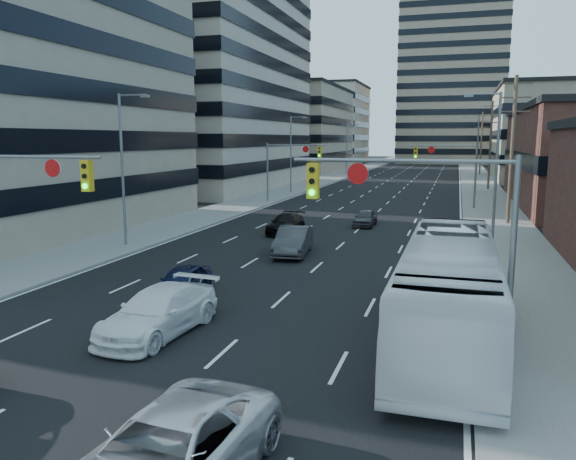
# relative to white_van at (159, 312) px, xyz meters

# --- Properties ---
(ground) EXTENTS (400.00, 400.00, 0.00)m
(ground) POSITION_rel_white_van_xyz_m (0.92, -7.04, -0.76)
(ground) COLOR black
(ground) RESTS_ON ground
(road_surface) EXTENTS (18.00, 300.00, 0.02)m
(road_surface) POSITION_rel_white_van_xyz_m (0.92, 122.96, -0.75)
(road_surface) COLOR black
(road_surface) RESTS_ON ground
(sidewalk_left) EXTENTS (5.00, 300.00, 0.15)m
(sidewalk_left) POSITION_rel_white_van_xyz_m (-10.58, 122.96, -0.69)
(sidewalk_left) COLOR slate
(sidewalk_left) RESTS_ON ground
(sidewalk_right) EXTENTS (5.00, 300.00, 0.15)m
(sidewalk_right) POSITION_rel_white_van_xyz_m (12.42, 122.96, -0.69)
(sidewalk_right) COLOR slate
(sidewalk_right) RESTS_ON ground
(office_left_mid) EXTENTS (26.00, 34.00, 28.00)m
(office_left_mid) POSITION_rel_white_van_xyz_m (-26.08, 52.96, 13.24)
(office_left_mid) COLOR #ADA089
(office_left_mid) RESTS_ON ground
(office_left_far) EXTENTS (20.00, 30.00, 16.00)m
(office_left_far) POSITION_rel_white_van_xyz_m (-23.08, 92.96, 7.24)
(office_left_far) COLOR gray
(office_left_far) RESTS_ON ground
(office_right_far) EXTENTS (22.00, 28.00, 14.00)m
(office_right_far) POSITION_rel_white_van_xyz_m (25.92, 80.96, 6.24)
(office_right_far) COLOR gray
(office_right_far) RESTS_ON ground
(apartment_tower) EXTENTS (26.00, 26.00, 58.00)m
(apartment_tower) POSITION_rel_white_van_xyz_m (6.92, 142.96, 28.24)
(apartment_tower) COLOR gray
(apartment_tower) RESTS_ON ground
(bg_block_left) EXTENTS (24.00, 24.00, 20.00)m
(bg_block_left) POSITION_rel_white_van_xyz_m (-27.08, 132.96, 9.24)
(bg_block_left) COLOR #ADA089
(bg_block_left) RESTS_ON ground
(bg_block_right) EXTENTS (22.00, 22.00, 12.00)m
(bg_block_right) POSITION_rel_white_van_xyz_m (32.92, 122.96, 5.24)
(bg_block_right) COLOR gray
(bg_block_right) RESTS_ON ground
(signal_near_left) EXTENTS (6.59, 0.33, 6.00)m
(signal_near_left) POSITION_rel_white_van_xyz_m (-6.54, 0.96, 3.57)
(signal_near_left) COLOR slate
(signal_near_left) RESTS_ON ground
(signal_near_right) EXTENTS (6.59, 0.33, 6.00)m
(signal_near_right) POSITION_rel_white_van_xyz_m (8.37, 0.96, 3.57)
(signal_near_right) COLOR slate
(signal_near_right) RESTS_ON ground
(signal_far_left) EXTENTS (6.09, 0.33, 6.00)m
(signal_far_left) POSITION_rel_white_van_xyz_m (-6.76, 37.96, 3.54)
(signal_far_left) COLOR slate
(signal_far_left) RESTS_ON ground
(signal_far_right) EXTENTS (6.09, 0.33, 6.00)m
(signal_far_right) POSITION_rel_white_van_xyz_m (8.60, 37.96, 3.54)
(signal_far_right) COLOR slate
(signal_far_right) RESTS_ON ground
(utility_pole_block) EXTENTS (2.20, 0.28, 11.00)m
(utility_pole_block) POSITION_rel_white_van_xyz_m (13.12, 28.96, 5.02)
(utility_pole_block) COLOR #4C3D2D
(utility_pole_block) RESTS_ON ground
(utility_pole_midblock) EXTENTS (2.20, 0.28, 11.00)m
(utility_pole_midblock) POSITION_rel_white_van_xyz_m (13.12, 58.96, 5.02)
(utility_pole_midblock) COLOR #4C3D2D
(utility_pole_midblock) RESTS_ON ground
(utility_pole_distant) EXTENTS (2.20, 0.28, 11.00)m
(utility_pole_distant) POSITION_rel_white_van_xyz_m (13.12, 88.96, 5.02)
(utility_pole_distant) COLOR #4C3D2D
(utility_pole_distant) RESTS_ON ground
(streetlight_left_near) EXTENTS (2.03, 0.22, 9.00)m
(streetlight_left_near) POSITION_rel_white_van_xyz_m (-9.42, 12.96, 4.29)
(streetlight_left_near) COLOR slate
(streetlight_left_near) RESTS_ON ground
(streetlight_left_mid) EXTENTS (2.03, 0.22, 9.00)m
(streetlight_left_mid) POSITION_rel_white_van_xyz_m (-9.42, 47.96, 4.29)
(streetlight_left_mid) COLOR slate
(streetlight_left_mid) RESTS_ON ground
(streetlight_left_far) EXTENTS (2.03, 0.22, 9.00)m
(streetlight_left_far) POSITION_rel_white_van_xyz_m (-9.42, 82.96, 4.29)
(streetlight_left_far) COLOR slate
(streetlight_left_far) RESTS_ON ground
(streetlight_right_near) EXTENTS (2.03, 0.22, 9.00)m
(streetlight_right_near) POSITION_rel_white_van_xyz_m (11.26, 17.96, 4.29)
(streetlight_right_near) COLOR slate
(streetlight_right_near) RESTS_ON ground
(streetlight_right_far) EXTENTS (2.03, 0.22, 9.00)m
(streetlight_right_far) POSITION_rel_white_van_xyz_m (11.26, 52.96, 4.29)
(streetlight_right_far) COLOR slate
(streetlight_right_far) RESTS_ON ground
(white_van) EXTENTS (2.60, 5.41, 1.52)m
(white_van) POSITION_rel_white_van_xyz_m (0.00, 0.00, 0.00)
(white_van) COLOR white
(white_van) RESTS_ON ground
(silver_suv) EXTENTS (3.03, 5.70, 1.53)m
(silver_suv) POSITION_rel_white_van_xyz_m (4.49, -7.57, 0.00)
(silver_suv) COLOR silver
(silver_suv) RESTS_ON ground
(transit_bus) EXTENTS (2.91, 12.19, 3.39)m
(transit_bus) POSITION_rel_white_van_xyz_m (9.21, 2.02, 0.94)
(transit_bus) COLOR white
(transit_bus) RESTS_ON ground
(sedan_blue) EXTENTS (1.86, 3.92, 1.30)m
(sedan_blue) POSITION_rel_white_van_xyz_m (-1.29, 4.22, -0.11)
(sedan_blue) COLOR black
(sedan_blue) RESTS_ON ground
(sedan_grey_center) EXTENTS (2.17, 4.88, 1.56)m
(sedan_grey_center) POSITION_rel_white_van_xyz_m (0.69, 13.69, 0.02)
(sedan_grey_center) COLOR #343437
(sedan_grey_center) RESTS_ON ground
(sedan_black_far) EXTENTS (1.88, 4.56, 1.32)m
(sedan_black_far) POSITION_rel_white_van_xyz_m (-1.80, 20.45, -0.10)
(sedan_black_far) COLOR black
(sedan_black_far) RESTS_ON ground
(sedan_grey_right) EXTENTS (1.49, 3.63, 1.23)m
(sedan_grey_right) POSITION_rel_white_van_xyz_m (2.92, 25.20, -0.14)
(sedan_grey_right) COLOR #37373A
(sedan_grey_right) RESTS_ON ground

